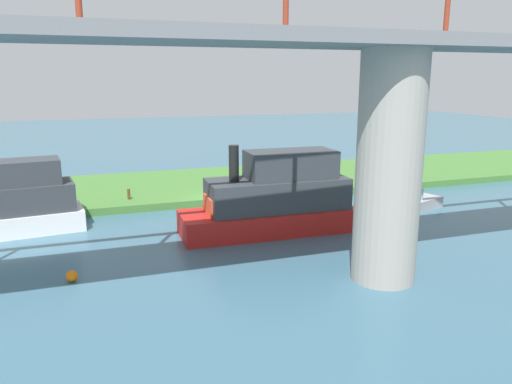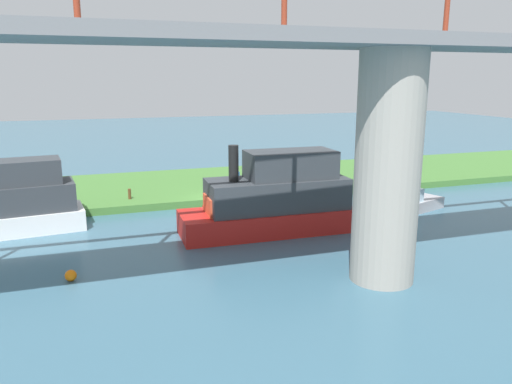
# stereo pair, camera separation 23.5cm
# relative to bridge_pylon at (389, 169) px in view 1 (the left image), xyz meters

# --- Properties ---
(ground_plane) EXTENTS (160.00, 160.00, 0.00)m
(ground_plane) POSITION_rel_bridge_pylon_xyz_m (3.55, -14.63, -4.90)
(ground_plane) COLOR #386075
(grassy_bank) EXTENTS (80.00, 12.00, 0.50)m
(grassy_bank) POSITION_rel_bridge_pylon_xyz_m (3.55, -20.63, -4.65)
(grassy_bank) COLOR #427533
(grassy_bank) RESTS_ON ground
(bridge_pylon) EXTENTS (2.76, 2.76, 9.80)m
(bridge_pylon) POSITION_rel_bridge_pylon_xyz_m (0.00, 0.00, 0.00)
(bridge_pylon) COLOR #9E998E
(bridge_pylon) RESTS_ON ground
(bridge_span) EXTENTS (55.41, 4.30, 3.25)m
(bridge_span) POSITION_rel_bridge_pylon_xyz_m (0.00, -0.02, 5.40)
(bridge_span) COLOR slate
(bridge_span) RESTS_ON bridge_pylon
(person_on_bank) EXTENTS (0.49, 0.49, 1.39)m
(person_on_bank) POSITION_rel_bridge_pylon_xyz_m (1.28, -17.90, -3.70)
(person_on_bank) COLOR #2D334C
(person_on_bank) RESTS_ON grassy_bank
(mooring_post) EXTENTS (0.20, 0.20, 0.72)m
(mooring_post) POSITION_rel_bridge_pylon_xyz_m (9.43, -16.51, -4.04)
(mooring_post) COLOR brown
(mooring_post) RESTS_ON grassy_bank
(motorboat_white) EXTENTS (10.03, 3.57, 5.09)m
(motorboat_white) POSITION_rel_bridge_pylon_xyz_m (2.06, -7.97, -3.02)
(motorboat_white) COLOR red
(motorboat_white) RESTS_ON ground
(pontoon_yellow) EXTENTS (5.31, 3.08, 1.67)m
(pontoon_yellow) POSITION_rel_bridge_pylon_xyz_m (2.79, -12.00, -4.31)
(pontoon_yellow) COLOR red
(pontoon_yellow) RESTS_ON ground
(motorboat_red) EXTENTS (9.20, 3.98, 4.56)m
(motorboat_red) POSITION_rel_bridge_pylon_xyz_m (16.56, -12.50, -3.21)
(motorboat_red) COLOR white
(motorboat_red) RESTS_ON ground
(riverboat_paddlewheel) EXTENTS (5.09, 3.17, 1.60)m
(riverboat_paddlewheel) POSITION_rel_bridge_pylon_xyz_m (-8.12, -9.17, -4.33)
(riverboat_paddlewheel) COLOR #99999E
(riverboat_paddlewheel) RESTS_ON ground
(marker_buoy) EXTENTS (0.50, 0.50, 0.50)m
(marker_buoy) POSITION_rel_bridge_pylon_xyz_m (12.95, -4.11, -4.65)
(marker_buoy) COLOR orange
(marker_buoy) RESTS_ON ground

